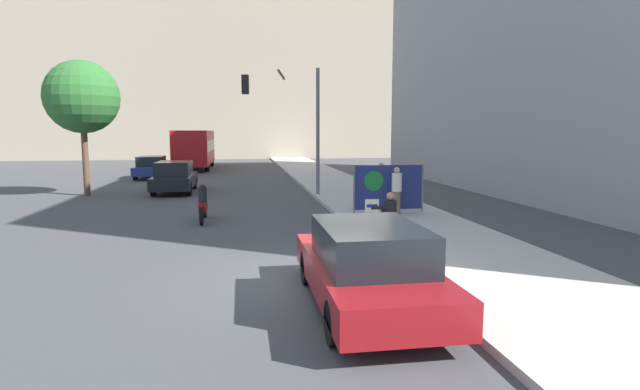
% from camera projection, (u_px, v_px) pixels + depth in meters
% --- Properties ---
extents(ground_plane, '(160.00, 160.00, 0.00)m').
position_uv_depth(ground_plane, '(322.00, 279.00, 10.06)').
color(ground_plane, '#444447').
extents(sidewalk_curb, '(3.94, 90.00, 0.15)m').
position_uv_depth(sidewalk_curb, '(345.00, 189.00, 25.32)').
color(sidewalk_curb, '#B7B2A8').
rests_on(sidewalk_curb, ground_plane).
extents(building_backdrop_far, '(52.00, 12.00, 34.85)m').
position_uv_depth(building_backdrop_far, '(234.00, 8.00, 58.62)').
color(building_backdrop_far, tan).
rests_on(building_backdrop_far, ground_plane).
extents(seated_protester, '(0.92, 0.77, 1.21)m').
position_uv_depth(seated_protester, '(390.00, 213.00, 13.33)').
color(seated_protester, '#474C56').
rests_on(seated_protester, sidewalk_curb).
extents(jogger_on_sidewalk, '(0.34, 0.34, 1.62)m').
position_uv_depth(jogger_on_sidewalk, '(397.00, 190.00, 17.04)').
color(jogger_on_sidewalk, '#756651').
rests_on(jogger_on_sidewalk, sidewalk_curb).
extents(pedestrian_behind, '(0.34, 0.34, 1.64)m').
position_uv_depth(pedestrian_behind, '(381.00, 183.00, 19.26)').
color(pedestrian_behind, '#424247').
rests_on(pedestrian_behind, sidewalk_curb).
extents(protest_banner, '(2.55, 0.06, 1.66)m').
position_uv_depth(protest_banner, '(388.00, 187.00, 17.46)').
color(protest_banner, slate).
rests_on(protest_banner, sidewalk_curb).
extents(traffic_light_pole, '(3.44, 3.21, 5.63)m').
position_uv_depth(traffic_light_pole, '(290.00, 109.00, 22.32)').
color(traffic_light_pole, slate).
rests_on(traffic_light_pole, sidewalk_curb).
extents(parked_car_curbside, '(1.86, 4.63, 1.45)m').
position_uv_depth(parked_car_curbside, '(368.00, 266.00, 8.36)').
color(parked_car_curbside, maroon).
rests_on(parked_car_curbside, ground_plane).
extents(car_on_road_nearest, '(1.84, 4.58, 1.53)m').
position_uv_depth(car_on_road_nearest, '(175.00, 177.00, 24.55)').
color(car_on_road_nearest, black).
rests_on(car_on_road_nearest, ground_plane).
extents(car_on_road_midblock, '(1.78, 4.26, 1.42)m').
position_uv_depth(car_on_road_midblock, '(152.00, 167.00, 32.20)').
color(car_on_road_midblock, navy).
rests_on(car_on_road_midblock, ground_plane).
extents(city_bus_on_road, '(2.58, 10.14, 3.07)m').
position_uv_depth(city_bus_on_road, '(195.00, 147.00, 40.29)').
color(city_bus_on_road, red).
rests_on(city_bus_on_road, ground_plane).
extents(motorcycle_on_road, '(0.28, 2.12, 1.25)m').
position_uv_depth(motorcycle_on_road, '(203.00, 205.00, 16.57)').
color(motorcycle_on_road, maroon).
rests_on(motorcycle_on_road, ground_plane).
extents(street_tree_near_curb, '(3.32, 3.32, 6.22)m').
position_uv_depth(street_tree_near_curb, '(82.00, 97.00, 22.78)').
color(street_tree_near_curb, brown).
rests_on(street_tree_near_curb, ground_plane).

